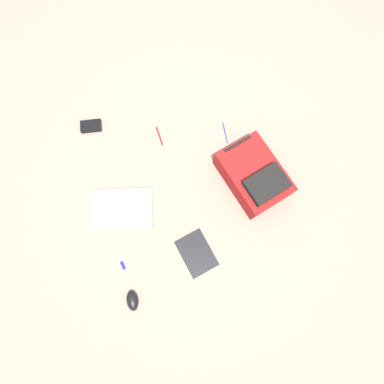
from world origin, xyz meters
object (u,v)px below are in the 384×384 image
Objects in this scene: backpack at (254,176)px; power_brick at (91,126)px; pen_black at (225,132)px; computer_mouse at (132,301)px; pen_blue at (159,136)px; book_comic at (197,254)px; laptop at (122,208)px; usb_stick at (123,265)px.

power_brick is at bearing 138.47° from backpack.
backpack is 3.10× the size of pen_black.
computer_mouse is 1.00m from pen_blue.
pen_black is (0.46, 0.63, -0.01)m from book_comic.
book_comic is at bearing -94.40° from pen_blue.
backpack is 1.82× the size of book_comic.
backpack is 0.80m from laptop.
laptop is at bearing -88.95° from power_brick.
laptop and power_brick have the same top height.
usb_stick is (-0.87, -0.53, 0.00)m from pen_black.
laptop is (-0.79, 0.13, -0.08)m from backpack.
backpack is 0.36m from pen_black.
usb_stick is (-0.89, -0.18, -0.09)m from backpack.
pen_blue is at bearing 161.22° from pen_black.
computer_mouse is (-0.43, -0.10, 0.01)m from book_comic.
book_comic is at bearing -13.15° from usb_stick.
power_brick is (0.11, 1.09, -0.01)m from computer_mouse.
book_comic is 2.35× the size of computer_mouse.
backpack is 0.65m from pen_blue.
usb_stick is (-0.48, -0.67, -0.00)m from pen_blue.
book_comic is 0.44m from computer_mouse.
backpack is 0.99m from computer_mouse.
laptop is 1.65× the size of book_comic.
backpack reaches higher than usb_stick.
book_comic reaches higher than pen_black.
backpack reaches higher than laptop.
power_brick is at bearing 91.21° from computer_mouse.
usb_stick is at bearing -148.54° from pen_black.
power_brick is 0.85m from pen_black.
computer_mouse reaches higher than book_comic.
computer_mouse is 0.80× the size of pen_blue.
backpack is at bearing -9.29° from laptop.
laptop is 0.80m from pen_black.
backpack is 3.42× the size of pen_blue.
pen_black is at bearing 31.46° from usb_stick.
computer_mouse is 2.24× the size of usb_stick.
laptop is 0.33m from usb_stick.
laptop is 3.88× the size of computer_mouse.
usb_stick is at bearing -125.48° from pen_blue.
usb_stick is at bearing 93.88° from computer_mouse.
laptop reaches higher than pen_black.
laptop is 0.58m from power_brick.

